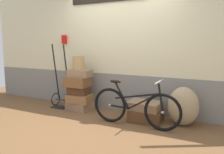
{
  "coord_description": "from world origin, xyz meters",
  "views": [
    {
      "loc": [
        2.05,
        -3.65,
        1.46
      ],
      "look_at": [
        0.04,
        0.28,
        0.81
      ],
      "focal_mm": 36.62,
      "sensor_mm": 36.0,
      "label": 1
    }
  ],
  "objects_px": {
    "suitcase_0": "(80,106)",
    "burlap_sack": "(183,106)",
    "suitcase_3": "(77,82)",
    "luggage_trolley": "(61,92)",
    "bicycle": "(135,107)",
    "wicker_basket": "(78,63)",
    "suitcase_6": "(145,105)",
    "suitcase_4": "(80,73)",
    "suitcase_5": "(146,115)",
    "suitcase_1": "(80,98)",
    "suitcase_2": "(79,90)"
  },
  "relations": [
    {
      "from": "suitcase_2",
      "to": "suitcase_6",
      "type": "distance_m",
      "value": 1.52
    },
    {
      "from": "suitcase_1",
      "to": "suitcase_2",
      "type": "distance_m",
      "value": 0.18
    },
    {
      "from": "luggage_trolley",
      "to": "bicycle",
      "type": "height_order",
      "value": "luggage_trolley"
    },
    {
      "from": "suitcase_0",
      "to": "wicker_basket",
      "type": "distance_m",
      "value": 0.96
    },
    {
      "from": "suitcase_3",
      "to": "bicycle",
      "type": "height_order",
      "value": "bicycle"
    },
    {
      "from": "suitcase_3",
      "to": "luggage_trolley",
      "type": "bearing_deg",
      "value": 170.24
    },
    {
      "from": "suitcase_3",
      "to": "suitcase_6",
      "type": "distance_m",
      "value": 1.56
    },
    {
      "from": "suitcase_0",
      "to": "burlap_sack",
      "type": "xyz_separation_m",
      "value": [
        2.21,
        0.04,
        0.26
      ]
    },
    {
      "from": "suitcase_2",
      "to": "luggage_trolley",
      "type": "bearing_deg",
      "value": 169.62
    },
    {
      "from": "bicycle",
      "to": "wicker_basket",
      "type": "bearing_deg",
      "value": 165.4
    },
    {
      "from": "burlap_sack",
      "to": "bicycle",
      "type": "height_order",
      "value": "bicycle"
    },
    {
      "from": "suitcase_4",
      "to": "burlap_sack",
      "type": "bearing_deg",
      "value": -3.74
    },
    {
      "from": "suitcase_2",
      "to": "bicycle",
      "type": "distance_m",
      "value": 1.51
    },
    {
      "from": "suitcase_1",
      "to": "luggage_trolley",
      "type": "xyz_separation_m",
      "value": [
        -0.54,
        0.04,
        0.07
      ]
    },
    {
      "from": "suitcase_2",
      "to": "suitcase_5",
      "type": "relative_size",
      "value": 0.72
    },
    {
      "from": "suitcase_2",
      "to": "suitcase_4",
      "type": "height_order",
      "value": "suitcase_4"
    },
    {
      "from": "suitcase_2",
      "to": "burlap_sack",
      "type": "distance_m",
      "value": 2.21
    },
    {
      "from": "suitcase_2",
      "to": "wicker_basket",
      "type": "height_order",
      "value": "wicker_basket"
    },
    {
      "from": "suitcase_6",
      "to": "bicycle",
      "type": "relative_size",
      "value": 0.36
    },
    {
      "from": "burlap_sack",
      "to": "suitcase_6",
      "type": "bearing_deg",
      "value": -174.17
    },
    {
      "from": "suitcase_3",
      "to": "luggage_trolley",
      "type": "relative_size",
      "value": 0.35
    },
    {
      "from": "suitcase_0",
      "to": "suitcase_3",
      "type": "distance_m",
      "value": 0.55
    },
    {
      "from": "suitcase_2",
      "to": "suitcase_4",
      "type": "bearing_deg",
      "value": 18.05
    },
    {
      "from": "suitcase_4",
      "to": "suitcase_5",
      "type": "xyz_separation_m",
      "value": [
        1.52,
        -0.03,
        -0.71
      ]
    },
    {
      "from": "suitcase_3",
      "to": "bicycle",
      "type": "distance_m",
      "value": 1.54
    },
    {
      "from": "suitcase_5",
      "to": "suitcase_6",
      "type": "xyz_separation_m",
      "value": [
        -0.04,
        0.02,
        0.18
      ]
    },
    {
      "from": "wicker_basket",
      "to": "bicycle",
      "type": "distance_m",
      "value": 1.65
    },
    {
      "from": "wicker_basket",
      "to": "suitcase_4",
      "type": "bearing_deg",
      "value": 21.87
    },
    {
      "from": "suitcase_4",
      "to": "luggage_trolley",
      "type": "bearing_deg",
      "value": 171.04
    },
    {
      "from": "suitcase_4",
      "to": "suitcase_5",
      "type": "relative_size",
      "value": 0.78
    },
    {
      "from": "suitcase_0",
      "to": "suitcase_6",
      "type": "xyz_separation_m",
      "value": [
        1.52,
        -0.03,
        0.2
      ]
    },
    {
      "from": "suitcase_0",
      "to": "burlap_sack",
      "type": "bearing_deg",
      "value": 7.3
    },
    {
      "from": "wicker_basket",
      "to": "suitcase_6",
      "type": "bearing_deg",
      "value": -0.07
    },
    {
      "from": "suitcase_0",
      "to": "burlap_sack",
      "type": "relative_size",
      "value": 0.77
    },
    {
      "from": "suitcase_1",
      "to": "luggage_trolley",
      "type": "height_order",
      "value": "luggage_trolley"
    },
    {
      "from": "suitcase_3",
      "to": "suitcase_4",
      "type": "relative_size",
      "value": 1.08
    },
    {
      "from": "wicker_basket",
      "to": "bicycle",
      "type": "bearing_deg",
      "value": -14.6
    },
    {
      "from": "suitcase_0",
      "to": "suitcase_2",
      "type": "distance_m",
      "value": 0.35
    },
    {
      "from": "burlap_sack",
      "to": "bicycle",
      "type": "distance_m",
      "value": 0.88
    },
    {
      "from": "suitcase_1",
      "to": "burlap_sack",
      "type": "height_order",
      "value": "burlap_sack"
    },
    {
      "from": "luggage_trolley",
      "to": "burlap_sack",
      "type": "xyz_separation_m",
      "value": [
        2.73,
        0.02,
        0.01
      ]
    },
    {
      "from": "suitcase_5",
      "to": "luggage_trolley",
      "type": "bearing_deg",
      "value": 173.39
    },
    {
      "from": "bicycle",
      "to": "suitcase_6",
      "type": "bearing_deg",
      "value": 81.42
    },
    {
      "from": "suitcase_6",
      "to": "luggage_trolley",
      "type": "xyz_separation_m",
      "value": [
        -2.03,
        0.05,
        0.04
      ]
    },
    {
      "from": "suitcase_2",
      "to": "suitcase_5",
      "type": "bearing_deg",
      "value": -5.87
    },
    {
      "from": "suitcase_0",
      "to": "bicycle",
      "type": "bearing_deg",
      "value": -9.31
    },
    {
      "from": "suitcase_2",
      "to": "bicycle",
      "type": "relative_size",
      "value": 0.27
    },
    {
      "from": "burlap_sack",
      "to": "suitcase_3",
      "type": "bearing_deg",
      "value": -177.48
    },
    {
      "from": "suitcase_2",
      "to": "suitcase_5",
      "type": "height_order",
      "value": "suitcase_2"
    },
    {
      "from": "suitcase_0",
      "to": "suitcase_2",
      "type": "bearing_deg",
      "value": -75.88
    }
  ]
}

